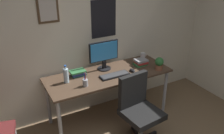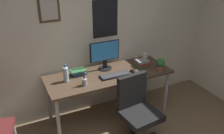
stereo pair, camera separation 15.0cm
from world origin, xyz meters
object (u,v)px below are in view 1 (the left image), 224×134
object	(u,v)px
computer_mouse	(132,70)
pen_cup	(85,82)
office_chair	(138,107)
monitor	(104,54)
water_bottle	(66,75)
coffee_mug_near	(143,56)
book_stack_left	(141,62)
book_stack_right	(78,73)
potted_plant	(159,63)
keyboard	(115,75)

from	to	relation	value
computer_mouse	pen_cup	bearing A→B (deg)	-175.00
office_chair	monitor	world-z (taller)	monitor
water_bottle	pen_cup	xyz separation A→B (m)	(0.19, -0.21, -0.05)
office_chair	pen_cup	world-z (taller)	office_chair
coffee_mug_near	book_stack_left	world-z (taller)	coffee_mug_near
book_stack_left	book_stack_right	world-z (taller)	book_stack_left
water_bottle	coffee_mug_near	world-z (taller)	water_bottle
water_bottle	potted_plant	bearing A→B (deg)	-11.81
keyboard	monitor	bearing A→B (deg)	95.16
book_stack_left	potted_plant	bearing A→B (deg)	-60.09
monitor	book_stack_left	xyz separation A→B (m)	(0.56, -0.16, -0.19)
monitor	potted_plant	bearing A→B (deg)	-30.41
computer_mouse	water_bottle	distance (m)	0.98
monitor	water_bottle	xyz separation A→B (m)	(-0.64, -0.13, -0.13)
office_chair	book_stack_left	size ratio (longest dim) A/B	4.82
office_chair	potted_plant	size ratio (longest dim) A/B	4.87
coffee_mug_near	book_stack_right	bearing A→B (deg)	-177.25
monitor	book_stack_left	bearing A→B (deg)	-15.70
monitor	coffee_mug_near	size ratio (longest dim) A/B	4.24
water_bottle	keyboard	bearing A→B (deg)	-12.65
potted_plant	book_stack_right	bearing A→B (deg)	160.87
computer_mouse	book_stack_left	xyz separation A→B (m)	(0.23, 0.12, 0.03)
pen_cup	office_chair	bearing A→B (deg)	-41.72
monitor	potted_plant	size ratio (longest dim) A/B	2.36
potted_plant	book_stack_right	distance (m)	1.20
keyboard	computer_mouse	xyz separation A→B (m)	(0.30, 0.00, 0.01)
computer_mouse	book_stack_left	world-z (taller)	book_stack_left
keyboard	computer_mouse	size ratio (longest dim) A/B	3.91
potted_plant	book_stack_right	xyz separation A→B (m)	(-1.13, 0.39, -0.06)
keyboard	book_stack_left	world-z (taller)	book_stack_left
book_stack_right	office_chair	bearing A→B (deg)	-57.63
computer_mouse	water_bottle	bearing A→B (deg)	171.38
pen_cup	book_stack_right	size ratio (longest dim) A/B	0.88
office_chair	book_stack_right	bearing A→B (deg)	122.37
monitor	office_chair	bearing A→B (deg)	-84.57
water_bottle	potted_plant	size ratio (longest dim) A/B	1.29
monitor	potted_plant	world-z (taller)	monitor
water_bottle	book_stack_right	xyz separation A→B (m)	(0.21, 0.11, -0.06)
coffee_mug_near	pen_cup	size ratio (longest dim) A/B	0.54
keyboard	office_chair	bearing A→B (deg)	-84.43
computer_mouse	pen_cup	world-z (taller)	pen_cup
computer_mouse	book_stack_right	distance (m)	0.80
computer_mouse	book_stack_right	size ratio (longest dim) A/B	0.48
monitor	keyboard	size ratio (longest dim) A/B	1.07
office_chair	coffee_mug_near	distance (m)	1.11
water_bottle	monitor	bearing A→B (deg)	11.91
book_stack_left	book_stack_right	xyz separation A→B (m)	(-0.98, 0.14, -0.01)
coffee_mug_near	computer_mouse	bearing A→B (deg)	-142.20
keyboard	coffee_mug_near	world-z (taller)	coffee_mug_near
monitor	water_bottle	world-z (taller)	monitor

